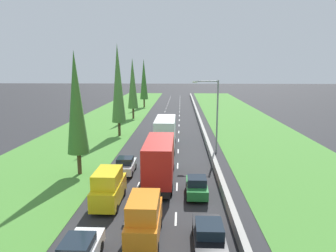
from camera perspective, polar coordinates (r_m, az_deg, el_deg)
The scene contains 18 objects.
ground_plane at distance 60.24m, azimuth 0.39°, elevation 0.64°, with size 300.00×300.00×0.00m, color #28282B.
grass_verge_left at distance 61.97m, azimuth -11.38°, elevation 0.73°, with size 14.00×140.00×0.04m, color #478433.
grass_verge_right at distance 61.45m, azimuth 13.89°, elevation 0.54°, with size 14.00×140.00×0.04m, color #478433.
median_barrier at distance 60.24m, azimuth 5.82°, elevation 0.99°, with size 0.44×120.00×0.85m, color #9E9B93.
lane_markings at distance 60.24m, azimuth 0.39°, elevation 0.64°, with size 3.64×116.00×0.01m.
orange_van_centre_lane at distance 19.89m, azimuth -4.36°, elevation -16.49°, with size 1.96×4.90×2.82m.
yellow_van_left_lane at distance 24.82m, azimuth -10.84°, elevation -10.96°, with size 1.96×4.90×2.82m.
red_box_truck_centre_lane at distance 28.67m, azimuth -1.48°, elevation -6.14°, with size 2.46×9.40×4.18m.
black_sedan_right_lane at distance 19.39m, azimuth 7.49°, elevation -19.29°, with size 1.82×4.50×1.64m.
white_box_truck_centre_lane at distance 40.35m, azimuth -0.44°, elevation -1.20°, with size 2.46×9.40×4.18m.
white_hatchback_left_lane at distance 31.65m, azimuth -7.77°, elevation -7.16°, with size 1.74×3.90×1.72m.
green_hatchback_right_lane at distance 26.21m, azimuth 5.26°, elevation -10.94°, with size 1.74×3.90×1.72m.
yellow_sedan_centre_lane at distance 50.27m, azimuth -0.16°, elevation -0.43°, with size 1.82×4.50×1.64m.
poplar_tree_second at distance 31.13m, azimuth -16.48°, elevation 4.04°, with size 2.10×2.10×12.13m.
poplar_tree_third at distance 48.07m, azimuth -9.14°, elevation 7.67°, with size 2.15×2.15×14.06m.
poplar_tree_fourth at distance 64.50m, azimuth -6.49°, elevation 7.74°, with size 2.11×2.11×12.45m.
poplar_tree_fifth at distance 83.27m, azimuth -4.44°, elevation 8.52°, with size 2.12×2.12×12.76m.
street_light_mast at distance 38.53m, azimuth 8.52°, elevation 2.73°, with size 3.20×0.28×9.00m.
Camera 1 is at (2.04, 0.71, 10.45)m, focal length 33.28 mm.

